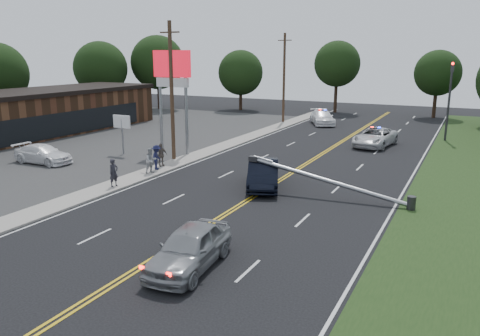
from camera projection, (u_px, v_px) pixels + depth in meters
The scene contains 25 objects.
ground at pixel (192, 235), 20.44m from camera, with size 120.00×120.00×0.00m, color black.
parking_lot at pixel (49, 152), 37.86m from camera, with size 25.00×60.00×0.01m, color #2D2D2D.
sidewalk at pixel (167, 166), 32.77m from camera, with size 1.80×70.00×0.12m, color gray.
centerline_yellow at pixel (278, 181), 29.11m from camera, with size 0.36×80.00×0.00m, color gold.
pharmacy_building at pixel (21, 114), 44.30m from camera, with size 8.40×30.40×4.30m.
pylon_sign at pixel (172, 77), 35.75m from camera, with size 3.20×0.35×8.00m.
small_sign at pixel (122, 125), 36.42m from camera, with size 1.60×0.14×3.10m.
traffic_signal at pixel (450, 94), 41.84m from camera, with size 0.28×0.41×7.05m.
fallen_streetlight at pixel (336, 183), 25.33m from camera, with size 9.36×0.44×1.91m.
utility_pole_mid at pixel (172, 92), 33.67m from camera, with size 1.60×0.28×10.00m.
utility_pole_far at pixel (284, 78), 52.75m from camera, with size 1.60×0.28×10.00m.
tree_3 at pixel (101, 68), 62.94m from camera, with size 7.14×7.14×9.43m.
tree_4 at pixel (158, 62), 66.01m from camera, with size 7.52×7.52×10.33m.
tree_5 at pixel (241, 73), 65.10m from camera, with size 6.21×6.21×8.30m.
tree_6 at pixel (337, 64), 62.06m from camera, with size 6.05×6.05×9.47m.
tree_7 at pixel (438, 73), 56.97m from camera, with size 5.55×5.55×8.25m.
crashed_sedan at pixel (263, 174), 27.59m from camera, with size 1.73×4.97×1.64m, color black.
waiting_sedan at pixel (190, 248), 17.18m from camera, with size 1.86×4.62×1.57m, color gray.
parked_car at pixel (43, 154), 33.84m from camera, with size 1.88×4.62×1.34m, color white.
emergency_a at pixel (375, 137), 40.06m from camera, with size 2.59×5.61×1.56m, color silver.
emergency_b at pixel (322, 117), 52.49m from camera, with size 2.20×5.41×1.57m, color white.
bystander_a at pixel (114, 173), 27.37m from camera, with size 0.61×0.40×1.66m, color #27262D.
bystander_b at pixel (151, 160), 30.51m from camera, with size 0.81×0.63×1.68m, color #A5A6AA.
bystander_c at pixel (157, 157), 31.46m from camera, with size 1.07×0.62×1.66m, color #1A1C41.
bystander_d at pixel (161, 155), 32.40m from camera, with size 0.94×0.39×1.60m, color #63574F.
Camera 1 is at (10.51, -16.16, 7.72)m, focal length 35.00 mm.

